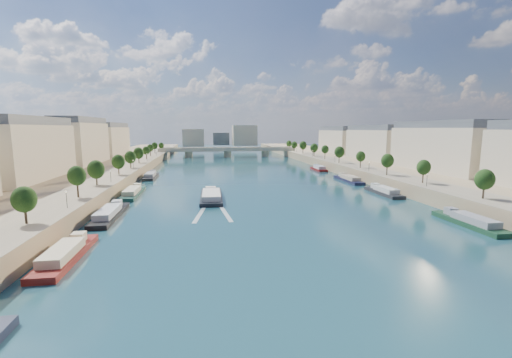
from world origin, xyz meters
name	(u,v)px	position (x,y,z in m)	size (l,w,h in m)	color
ground	(247,180)	(0.00, 100.00, 0.00)	(700.00, 700.00, 0.00)	#0D383D
quay_left	(82,178)	(-72.00, 100.00, 2.50)	(44.00, 520.00, 5.00)	#9E8460
quay_right	(391,172)	(72.00, 100.00, 2.50)	(44.00, 520.00, 5.00)	#9E8460
pave_left	(118,172)	(-57.00, 100.00, 5.05)	(14.00, 520.00, 0.10)	gray
pave_right	(363,167)	(57.00, 100.00, 5.05)	(14.00, 520.00, 0.10)	gray
trees_left	(123,159)	(-55.00, 102.00, 10.48)	(4.80, 268.80, 8.26)	#382B1E
trees_right	(351,155)	(55.00, 110.00, 10.48)	(4.80, 268.80, 8.26)	#382B1E
lamps_left	(124,168)	(-52.50, 90.00, 7.78)	(0.36, 200.36, 4.28)	black
lamps_right	(350,161)	(52.50, 105.00, 7.78)	(0.36, 200.36, 4.28)	black
buildings_left	(59,145)	(-85.00, 112.00, 16.45)	(16.00, 226.00, 23.20)	#C4B397
buildings_right	(403,143)	(85.00, 112.00, 16.45)	(16.00, 226.00, 23.20)	#C4B397
skyline	(225,137)	(3.19, 319.52, 14.66)	(79.00, 42.00, 22.00)	#C4B397
bridge	(228,151)	(0.00, 230.41, 5.08)	(112.00, 12.00, 8.15)	#C1B79E
tour_barge	(211,197)	(-17.57, 59.38, 0.91)	(7.84, 25.44, 3.60)	black
wake	(213,211)	(-17.57, 42.71, 0.02)	(10.76, 25.99, 0.04)	silver
moored_barges_left	(113,211)	(-45.50, 43.24, 0.84)	(5.00, 160.40, 3.60)	#181F35
moored_barges_right	(391,194)	(45.50, 54.23, 0.84)	(5.00, 163.39, 3.60)	black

